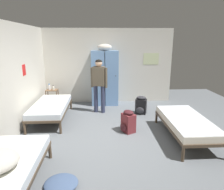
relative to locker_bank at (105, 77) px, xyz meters
name	(u,v)px	position (x,y,z in m)	size (l,w,h in m)	color
ground_plane	(113,138)	(0.12, -2.61, -0.97)	(9.26, 9.26, 0.00)	slate
room_backdrop	(64,74)	(-1.14, -1.33, 0.32)	(4.55, 5.85, 2.59)	beige
locker_bank	(105,77)	(0.00, 0.00, 0.00)	(0.90, 0.55, 2.07)	#6B93C6
shelf_unit	(52,96)	(-1.80, -0.12, -0.62)	(0.38, 0.30, 0.57)	brown
bed_left_front	(3,171)	(-1.55, -4.29, -0.59)	(0.90, 1.90, 0.49)	#473828
bed_right	(186,122)	(1.78, -2.71, -0.59)	(0.90, 1.90, 0.49)	#473828
bed_left_rear	(51,107)	(-1.55, -1.40, -0.59)	(0.90, 1.90, 0.49)	#473828
person_traveler	(99,81)	(-0.19, -0.84, 0.02)	(0.50, 0.30, 1.64)	#2D334C
water_bottle	(49,87)	(-1.88, -0.10, -0.31)	(0.07, 0.07, 0.21)	white
lotion_bottle	(53,88)	(-1.73, -0.16, -0.32)	(0.05, 0.05, 0.17)	white
backpack_maroon	(128,122)	(0.51, -2.30, -0.71)	(0.41, 0.39, 0.55)	maroon
backpack_black	(141,105)	(1.07, -1.05, -0.71)	(0.38, 0.40, 0.55)	black
clothes_pile_denim	(61,183)	(-0.78, -4.18, -0.92)	(0.53, 0.49, 0.10)	#42567A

